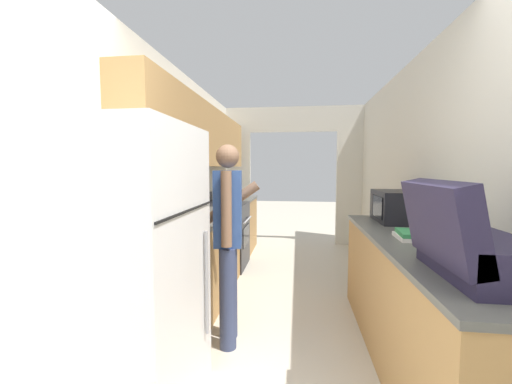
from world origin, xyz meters
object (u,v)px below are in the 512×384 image
microwave (398,206)px  book_stack (413,235)px  person (228,239)px  range_oven (224,234)px  suitcase (468,245)px  refrigerator (123,274)px

microwave → book_stack: microwave is taller
person → book_stack: 1.35m
range_oven → microwave: bearing=-32.5°
range_oven → book_stack: size_ratio=3.71×
person → microwave: person is taller
microwave → suitcase: bearing=-95.7°
book_stack → person: bearing=176.9°
range_oven → book_stack: range_oven is taller
book_stack → refrigerator: bearing=-157.7°
refrigerator → microwave: size_ratio=3.06×
range_oven → book_stack: (1.83, -1.98, 0.47)m
microwave → refrigerator: bearing=-142.3°
suitcase → microwave: suitcase is taller
refrigerator → range_oven: (-0.07, 2.70, -0.36)m
refrigerator → suitcase: size_ratio=2.63×
range_oven → person: 2.00m
refrigerator → range_oven: refrigerator is taller
refrigerator → microwave: refrigerator is taller
person → microwave: 1.62m
person → book_stack: person is taller
person → microwave: size_ratio=2.96×
suitcase → person: bearing=147.3°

